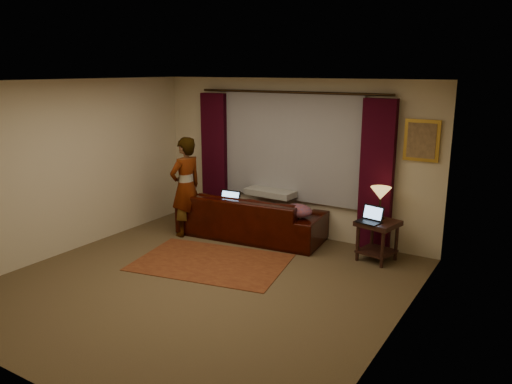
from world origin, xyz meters
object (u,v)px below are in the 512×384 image
(laptop_sofa, at_px, (227,200))
(end_table, at_px, (377,241))
(person, at_px, (186,187))
(tiffany_lamp, at_px, (380,203))
(laptop_table, at_px, (369,215))
(sofa, at_px, (251,209))

(laptop_sofa, relative_size, end_table, 0.65)
(end_table, bearing_deg, person, -170.17)
(tiffany_lamp, height_order, laptop_table, tiffany_lamp)
(person, bearing_deg, tiffany_lamp, 113.93)
(end_table, bearing_deg, sofa, -178.40)
(end_table, xyz_separation_m, person, (-3.12, -0.54, 0.53))
(sofa, height_order, person, person)
(end_table, height_order, tiffany_lamp, tiffany_lamp)
(laptop_table, height_order, person, person)
(tiffany_lamp, bearing_deg, sofa, -175.44)
(tiffany_lamp, bearing_deg, end_table, -77.49)
(laptop_sofa, height_order, person, person)
(laptop_table, bearing_deg, end_table, 69.70)
(tiffany_lamp, relative_size, laptop_table, 1.36)
(laptop_sofa, xyz_separation_m, end_table, (2.51, 0.23, -0.32))
(laptop_table, distance_m, person, 3.05)
(person, bearing_deg, laptop_table, 109.41)
(laptop_sofa, height_order, laptop_table, laptop_table)
(tiffany_lamp, bearing_deg, laptop_sofa, -172.22)
(sofa, bearing_deg, laptop_sofa, 18.62)
(sofa, xyz_separation_m, end_table, (2.13, 0.06, -0.19))
(sofa, bearing_deg, end_table, 175.86)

